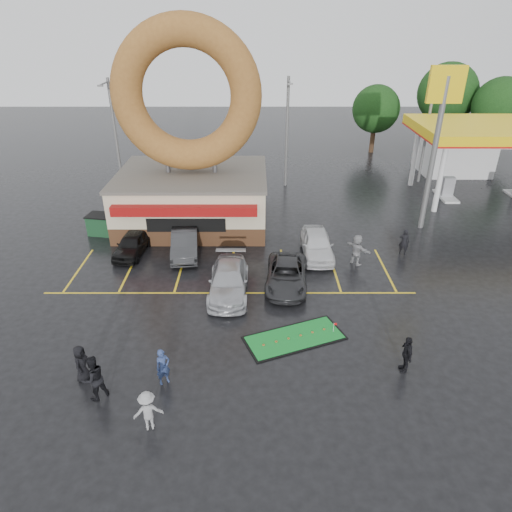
{
  "coord_description": "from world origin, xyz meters",
  "views": [
    {
      "loc": [
        1.39,
        -17.33,
        13.22
      ],
      "look_at": [
        1.41,
        3.5,
        2.2
      ],
      "focal_mm": 32.0,
      "sensor_mm": 36.0,
      "label": 1
    }
  ],
  "objects_px": {
    "car_black": "(132,244)",
    "streetlight_right": "(428,128)",
    "streetlight_left": "(115,133)",
    "dumpster": "(103,225)",
    "gas_station": "(477,143)",
    "person_blue": "(163,367)",
    "car_silver": "(229,280)",
    "putting_green": "(295,338)",
    "donut_shop": "(191,161)",
    "streetlight_mid": "(287,130)",
    "car_dgrey": "(185,243)",
    "car_grey": "(286,275)",
    "shell_sign": "(440,120)",
    "person_cameraman": "(406,354)",
    "car_white": "(317,244)"
  },
  "relations": [
    {
      "from": "car_black",
      "to": "streetlight_right",
      "type": "bearing_deg",
      "value": 38.59
    },
    {
      "from": "streetlight_left",
      "to": "dumpster",
      "type": "distance_m",
      "value": 9.92
    },
    {
      "from": "gas_station",
      "to": "person_blue",
      "type": "xyz_separation_m",
      "value": [
        -22.31,
        -24.27,
        -2.89
      ]
    },
    {
      "from": "streetlight_right",
      "to": "car_silver",
      "type": "height_order",
      "value": "streetlight_right"
    },
    {
      "from": "streetlight_right",
      "to": "putting_green",
      "type": "xyz_separation_m",
      "value": [
        -12.81,
        -22.41,
        -4.75
      ]
    },
    {
      "from": "donut_shop",
      "to": "dumpster",
      "type": "distance_m",
      "value": 7.37
    },
    {
      "from": "streetlight_mid",
      "to": "donut_shop",
      "type": "bearing_deg",
      "value": -131.38
    },
    {
      "from": "car_dgrey",
      "to": "car_grey",
      "type": "distance_m",
      "value": 7.17
    },
    {
      "from": "shell_sign",
      "to": "car_dgrey",
      "type": "xyz_separation_m",
      "value": [
        -16.0,
        -4.0,
        -6.63
      ]
    },
    {
      "from": "car_dgrey",
      "to": "putting_green",
      "type": "xyz_separation_m",
      "value": [
        6.19,
        -8.5,
        -0.71
      ]
    },
    {
      "from": "donut_shop",
      "to": "putting_green",
      "type": "height_order",
      "value": "donut_shop"
    },
    {
      "from": "putting_green",
      "to": "streetlight_mid",
      "type": "bearing_deg",
      "value": 87.83
    },
    {
      "from": "car_silver",
      "to": "person_cameraman",
      "type": "relative_size",
      "value": 2.97
    },
    {
      "from": "car_white",
      "to": "car_dgrey",
      "type": "bearing_deg",
      "value": 178.33
    },
    {
      "from": "car_silver",
      "to": "car_white",
      "type": "distance_m",
      "value": 6.72
    },
    {
      "from": "streetlight_left",
      "to": "car_grey",
      "type": "bearing_deg",
      "value": -50.21
    },
    {
      "from": "gas_station",
      "to": "car_white",
      "type": "xyz_separation_m",
      "value": [
        -14.84,
        -13.19,
        -2.93
      ]
    },
    {
      "from": "car_dgrey",
      "to": "car_grey",
      "type": "relative_size",
      "value": 0.96
    },
    {
      "from": "car_white",
      "to": "person_blue",
      "type": "xyz_separation_m",
      "value": [
        -7.47,
        -11.08,
        0.04
      ]
    },
    {
      "from": "streetlight_left",
      "to": "person_cameraman",
      "type": "bearing_deg",
      "value": -51.93
    },
    {
      "from": "streetlight_right",
      "to": "car_black",
      "type": "height_order",
      "value": "streetlight_right"
    },
    {
      "from": "streetlight_mid",
      "to": "putting_green",
      "type": "relative_size",
      "value": 1.82
    },
    {
      "from": "car_black",
      "to": "car_white",
      "type": "height_order",
      "value": "car_white"
    },
    {
      "from": "gas_station",
      "to": "person_blue",
      "type": "distance_m",
      "value": 33.09
    },
    {
      "from": "car_black",
      "to": "person_blue",
      "type": "height_order",
      "value": "person_blue"
    },
    {
      "from": "car_black",
      "to": "dumpster",
      "type": "relative_size",
      "value": 2.17
    },
    {
      "from": "streetlight_right",
      "to": "dumpster",
      "type": "height_order",
      "value": "streetlight_right"
    },
    {
      "from": "streetlight_right",
      "to": "streetlight_left",
      "type": "bearing_deg",
      "value": -175.6
    },
    {
      "from": "streetlight_mid",
      "to": "car_black",
      "type": "relative_size",
      "value": 2.31
    },
    {
      "from": "streetlight_right",
      "to": "car_grey",
      "type": "xyz_separation_m",
      "value": [
        -12.92,
        -17.7,
        -4.13
      ]
    },
    {
      "from": "car_silver",
      "to": "car_white",
      "type": "height_order",
      "value": "car_white"
    },
    {
      "from": "car_silver",
      "to": "person_blue",
      "type": "distance_m",
      "value": 7.2
    },
    {
      "from": "gas_station",
      "to": "shell_sign",
      "type": "distance_m",
      "value": 11.93
    },
    {
      "from": "streetlight_left",
      "to": "streetlight_right",
      "type": "relative_size",
      "value": 1.0
    },
    {
      "from": "car_grey",
      "to": "streetlight_right",
      "type": "bearing_deg",
      "value": 58.88
    },
    {
      "from": "car_black",
      "to": "putting_green",
      "type": "distance_m",
      "value": 12.73
    },
    {
      "from": "car_grey",
      "to": "dumpster",
      "type": "bearing_deg",
      "value": 155.78
    },
    {
      "from": "streetlight_left",
      "to": "car_silver",
      "type": "distance_m",
      "value": 19.62
    },
    {
      "from": "car_silver",
      "to": "person_blue",
      "type": "xyz_separation_m",
      "value": [
        -2.26,
        -6.83,
        0.08
      ]
    },
    {
      "from": "dumpster",
      "to": "streetlight_left",
      "type": "bearing_deg",
      "value": 106.16
    },
    {
      "from": "donut_shop",
      "to": "car_dgrey",
      "type": "height_order",
      "value": "donut_shop"
    },
    {
      "from": "dumpster",
      "to": "shell_sign",
      "type": "bearing_deg",
      "value": 12.39
    },
    {
      "from": "streetlight_right",
      "to": "person_blue",
      "type": "height_order",
      "value": "streetlight_right"
    },
    {
      "from": "streetlight_mid",
      "to": "car_silver",
      "type": "bearing_deg",
      "value": -103.07
    },
    {
      "from": "gas_station",
      "to": "shell_sign",
      "type": "height_order",
      "value": "shell_sign"
    },
    {
      "from": "donut_shop",
      "to": "car_grey",
      "type": "distance_m",
      "value": 11.32
    },
    {
      "from": "donut_shop",
      "to": "car_dgrey",
      "type": "bearing_deg",
      "value": -90.04
    },
    {
      "from": "car_grey",
      "to": "person_cameraman",
      "type": "height_order",
      "value": "person_cameraman"
    },
    {
      "from": "streetlight_mid",
      "to": "car_grey",
      "type": "relative_size",
      "value": 1.91
    },
    {
      "from": "car_black",
      "to": "dumpster",
      "type": "height_order",
      "value": "car_black"
    }
  ]
}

